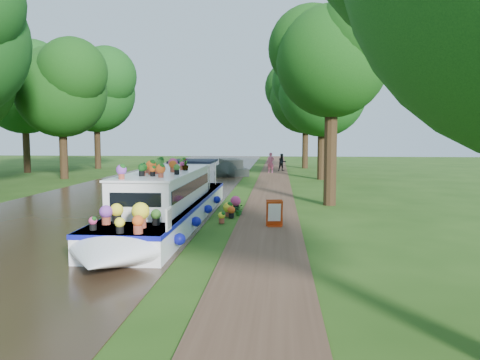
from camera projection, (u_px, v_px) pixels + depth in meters
name	position (u px, v px, depth m)	size (l,w,h in m)	color
ground	(238.00, 216.00, 17.96)	(100.00, 100.00, 0.00)	#224411
canal_water	(87.00, 213.00, 18.45)	(10.00, 100.00, 0.02)	black
towpath	(269.00, 216.00, 17.86)	(2.20, 100.00, 0.03)	#483021
plant_boat	(167.00, 201.00, 15.90)	(2.29, 13.52, 2.28)	white
tree_near_overhang	(332.00, 53.00, 20.06)	(5.52, 5.28, 8.99)	black
tree_near_mid	(322.00, 86.00, 31.94)	(6.90, 6.60, 9.40)	black
tree_near_far	(306.00, 92.00, 42.84)	(7.59, 7.26, 10.30)	black
tree_far_c	(61.00, 85.00, 32.41)	(7.13, 6.82, 9.59)	black
tree_far_d	(96.00, 87.00, 42.38)	(8.05, 7.70, 10.85)	black
tree_far_h	(24.00, 85.00, 37.76)	(7.82, 7.48, 10.49)	black
second_boat	(231.00, 168.00, 36.49)	(3.16, 6.48, 1.19)	black
sandwich_board	(274.00, 214.00, 15.69)	(0.57, 0.49, 0.88)	#A52F0B
pedestrian_pink	(271.00, 163.00, 37.90)	(0.60, 0.39, 1.63)	#C5516F
pedestrian_dark	(282.00, 162.00, 39.65)	(0.72, 0.56, 1.48)	black
verge_plant	(239.00, 210.00, 17.93)	(0.40, 0.34, 0.44)	#1D6320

